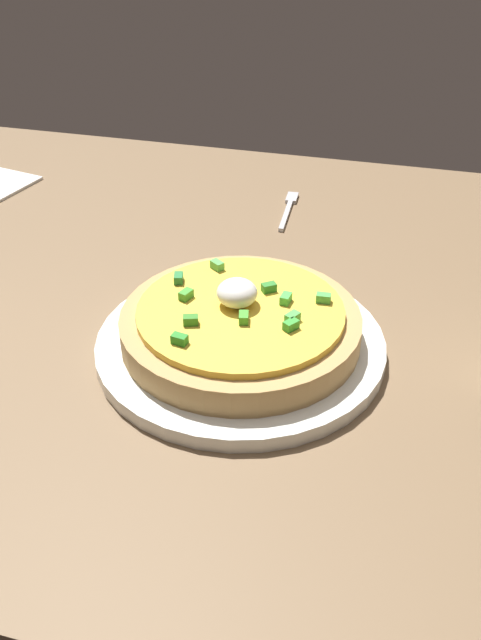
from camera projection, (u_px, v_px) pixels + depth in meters
The scene contains 4 objects.
dining_table at pixel (233, 303), 71.80cm from camera, with size 124.30×79.99×2.73cm, color brown.
plate at pixel (240, 344), 62.20cm from camera, with size 26.18×26.18×1.40cm, color white.
pizza at pixel (240, 323), 60.90cm from camera, with size 21.50×21.50×5.64cm.
fork at pixel (289, 208), 87.34cm from camera, with size 1.67×11.03×0.50cm.
Camera 1 is at (16.52, -58.02, 40.36)cm, focal length 38.31 mm.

